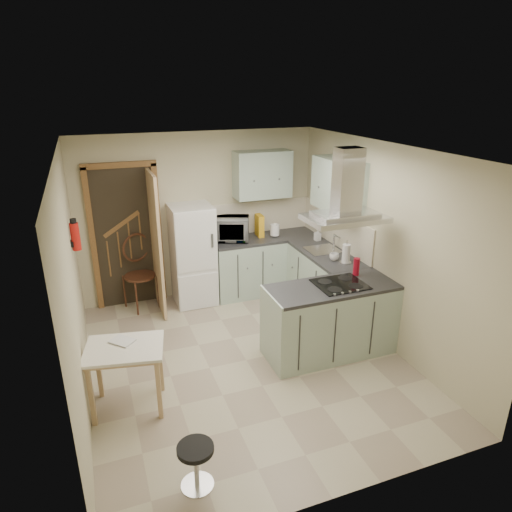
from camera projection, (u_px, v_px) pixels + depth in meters
name	position (u px, v px, depth m)	size (l,w,h in m)	color
floor	(246.00, 360.00, 5.52)	(4.20, 4.20, 0.00)	#B0A689
ceiling	(244.00, 150.00, 4.62)	(4.20, 4.20, 0.00)	silver
back_wall	(200.00, 216.00, 6.91)	(3.60, 3.60, 0.00)	#BCB491
left_wall	(73.00, 288.00, 4.48)	(4.20, 4.20, 0.00)	#BCB491
right_wall	(382.00, 245.00, 5.66)	(4.20, 4.20, 0.00)	#BCB491
doorway	(127.00, 237.00, 6.59)	(1.10, 0.12, 2.10)	brown
fridge	(193.00, 255.00, 6.76)	(0.60, 0.60, 1.50)	white
counter_back	(248.00, 266.00, 7.15)	(1.08, 0.60, 0.90)	#9EB2A0
counter_right	(315.00, 274.00, 6.83)	(0.60, 1.95, 0.90)	#9EB2A0
splashback	(259.00, 216.00, 7.25)	(1.68, 0.02, 0.50)	beige
wall_cabinet_back	(262.00, 174.00, 6.85)	(0.85, 0.35, 0.70)	#9EB2A0
wall_cabinet_right	(338.00, 185.00, 6.13)	(0.35, 0.90, 0.70)	#9EB2A0
peninsula	(330.00, 320.00, 5.53)	(1.55, 0.65, 0.90)	#9EB2A0
hob	(340.00, 284.00, 5.40)	(0.58, 0.50, 0.01)	black
extractor_hood	(345.00, 218.00, 5.11)	(0.90, 0.55, 0.10)	silver
sink	(323.00, 250.00, 6.52)	(0.45, 0.40, 0.01)	silver
fire_extinguisher	(75.00, 237.00, 5.20)	(0.10, 0.10, 0.32)	#B2140F
drop_leaf_table	(127.00, 377.00, 4.61)	(0.76, 0.57, 0.71)	tan
bentwood_chair	(140.00, 276.00, 6.65)	(0.45, 0.45, 1.00)	#442B16
stool	(196.00, 466.00, 3.73)	(0.30, 0.30, 0.41)	black
microwave	(228.00, 229.00, 6.89)	(0.62, 0.42, 0.34)	black
kettle	(275.00, 230.00, 7.07)	(0.14, 0.14, 0.21)	white
cereal_box	(259.00, 225.00, 7.07)	(0.09, 0.22, 0.34)	gold
soap_bottle	(318.00, 235.00, 6.89)	(0.08, 0.08, 0.18)	#A1A3AD
paper_towel	(346.00, 253.00, 6.01)	(0.10, 0.10, 0.27)	silver
cup	(334.00, 257.00, 6.13)	(0.12, 0.12, 0.10)	silver
red_bottle	(356.00, 267.00, 5.64)	(0.08, 0.08, 0.22)	#AC0E24
book	(116.00, 341.00, 4.48)	(0.17, 0.23, 0.10)	#96323F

